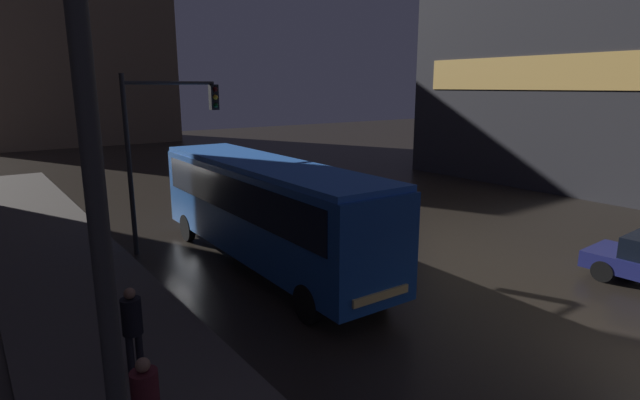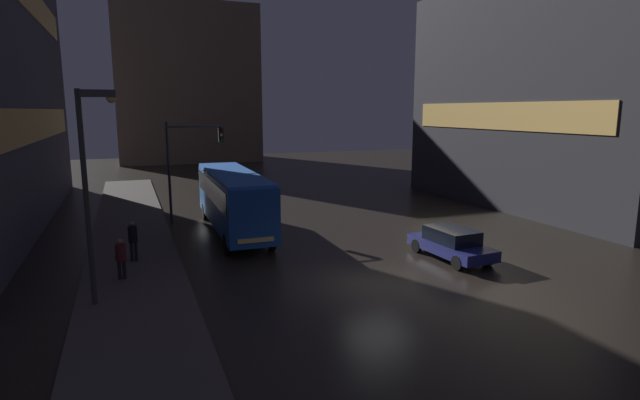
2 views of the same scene
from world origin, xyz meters
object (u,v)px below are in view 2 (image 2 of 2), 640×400
at_px(street_lamp_sidewalk, 91,164).
at_px(pedestrian_near, 121,255).
at_px(car_taxi, 451,243).
at_px(pedestrian_mid, 133,237).
at_px(traffic_light_main, 188,155).
at_px(bus_near, 233,196).

bearing_deg(street_lamp_sidewalk, pedestrian_near, 75.18).
relative_size(car_taxi, pedestrian_mid, 2.48).
bearing_deg(traffic_light_main, car_taxi, -49.82).
relative_size(bus_near, pedestrian_near, 6.75).
relative_size(bus_near, car_taxi, 2.47).
distance_m(pedestrian_mid, traffic_light_main, 9.00).
bearing_deg(street_lamp_sidewalk, traffic_light_main, 70.09).
xyz_separation_m(bus_near, street_lamp_sidewalk, (-6.47, -8.95, 2.92)).
distance_m(traffic_light_main, street_lamp_sidewalk, 13.44).
height_order(bus_near, pedestrian_near, bus_near).
relative_size(pedestrian_mid, traffic_light_main, 0.30).
xyz_separation_m(car_taxi, pedestrian_near, (-14.20, 1.99, 0.40)).
distance_m(pedestrian_near, pedestrian_mid, 2.44).
xyz_separation_m(pedestrian_mid, street_lamp_sidewalk, (-1.13, -4.82, 3.79)).
bearing_deg(street_lamp_sidewalk, pedestrian_mid, 76.77).
bearing_deg(car_taxi, pedestrian_mid, -20.70).
relative_size(bus_near, street_lamp_sidewalk, 1.52).
bearing_deg(traffic_light_main, pedestrian_near, -111.07).
height_order(car_taxi, street_lamp_sidewalk, street_lamp_sidewalk).
bearing_deg(car_taxi, street_lamp_sidewalk, -1.31).
bearing_deg(pedestrian_mid, traffic_light_main, 65.23).
bearing_deg(street_lamp_sidewalk, bus_near, 54.14).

